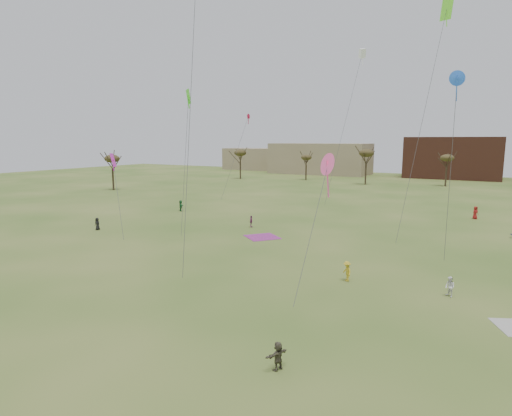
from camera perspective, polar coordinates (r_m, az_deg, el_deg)
The scene contains 14 objects.
ground at distance 28.42m, azimuth -12.60°, elevation -14.41°, with size 260.00×260.00×0.00m, color #375B1C.
spectator_fore_c at distance 22.25m, azimuth 2.94°, elevation -19.09°, with size 1.35×0.43×1.46m, color brown.
flyer_mid_a at distance 57.30m, azimuth -20.39°, elevation -1.99°, with size 0.76×0.50×1.56m, color black.
flyer_mid_b at distance 35.39m, azimuth 12.03°, elevation -8.24°, with size 1.05×0.60×1.62m, color gold.
spectator_mid_d at distance 55.42m, azimuth -0.65°, elevation -1.80°, with size 0.88×0.37×1.50m, color #8B3974.
spectator_mid_e at distance 34.31m, azimuth 24.43°, elevation -9.54°, with size 0.72×0.56×1.49m, color white.
flyer_far_a at distance 68.99m, azimuth -10.00°, elevation 0.32°, with size 1.61×0.51×1.73m, color #226833.
flyer_far_b at distance 68.66m, azimuth 27.20°, elevation -0.56°, with size 0.90×0.58×1.83m, color maroon.
blanket_plum at distance 49.94m, azimuth 0.83°, elevation -3.90°, with size 3.51×3.51×0.03m, color #9C308A.
kites_aloft at distance 46.04m, azimuth 7.48°, elevation 20.39°, with size 58.21×60.99×27.07m.
tree_line at distance 100.37m, azimuth 18.18°, elevation 6.28°, with size 117.44×49.32×8.91m.
building_tan at distance 144.20m, azimuth 8.52°, elevation 6.52°, with size 32.00×14.00×10.00m, color #937F60.
building_brick at distance 139.69m, azimuth 24.85°, elevation 6.12°, with size 26.00×16.00×12.00m, color brown.
building_tan_west at distance 163.72m, azimuth -0.44°, elevation 6.57°, with size 20.00×12.00×8.00m, color #937F60.
Camera 1 is at (17.91, -18.99, 11.23)m, focal length 30.01 mm.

